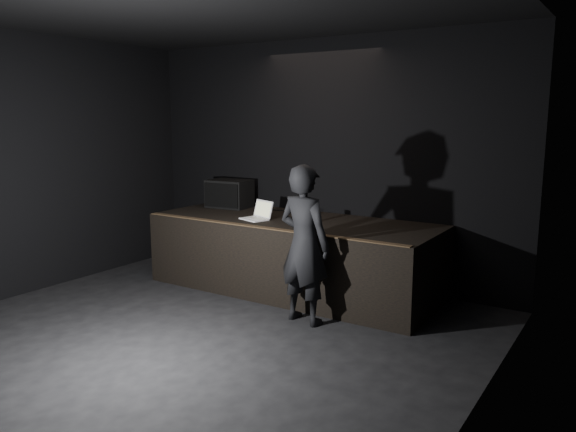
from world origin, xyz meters
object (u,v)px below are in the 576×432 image
Objects in this scene: laptop at (258,214)px; person at (304,245)px; beer_can at (307,217)px; stage_riser at (293,255)px; stage_monitor at (229,194)px.

person is at bearing -14.50° from laptop.
beer_can is 0.09× the size of person.
person reaches higher than beer_can.
laptop reaches higher than beer_can.
stage_monitor is at bearing 166.09° from stage_riser.
laptop is at bearing -149.57° from stage_riser.
stage_riser is 1.61m from stage_monitor.
person is at bearing -36.94° from stage_monitor.
laptop is 1.41m from person.
stage_riser is at bearing -19.30° from stage_monitor.
beer_can is at bearing -53.38° from person.
beer_can is at bearing -22.34° from stage_monitor.
person is at bearing -52.00° from stage_riser.
beer_can is at bearing 22.42° from laptop.
person reaches higher than laptop.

